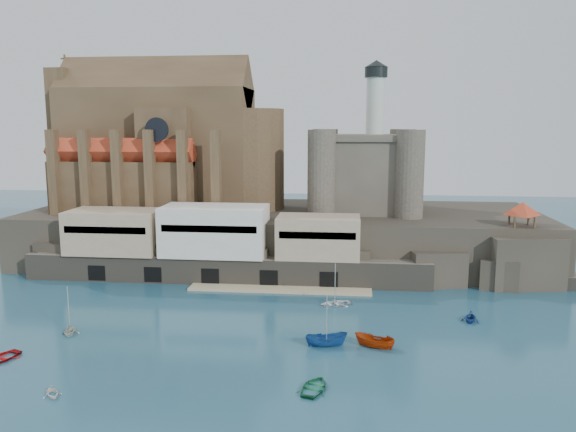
% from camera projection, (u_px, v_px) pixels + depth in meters
% --- Properties ---
extents(ground, '(300.00, 300.00, 0.00)m').
position_uv_depth(ground, '(249.00, 329.00, 74.70)').
color(ground, navy).
rests_on(ground, ground).
extents(promontory, '(100.00, 36.00, 10.00)m').
position_uv_depth(promontory, '(282.00, 235.00, 112.58)').
color(promontory, black).
rests_on(promontory, ground).
extents(quay, '(70.00, 12.00, 13.05)m').
position_uv_depth(quay, '(214.00, 246.00, 97.45)').
color(quay, '#60594C').
rests_on(quay, ground).
extents(church, '(47.00, 25.93, 30.51)m').
position_uv_depth(church, '(167.00, 148.00, 114.77)').
color(church, '#483521').
rests_on(church, promontory).
extents(castle_keep, '(21.20, 21.20, 29.30)m').
position_uv_depth(castle_keep, '(364.00, 169.00, 110.43)').
color(castle_keep, '#49443A').
rests_on(castle_keep, promontory).
extents(rock_outcrop, '(14.50, 10.50, 8.70)m').
position_uv_depth(rock_outcrop, '(519.00, 261.00, 95.05)').
color(rock_outcrop, black).
rests_on(rock_outcrop, ground).
extents(pavilion, '(6.40, 6.40, 5.40)m').
position_uv_depth(pavilion, '(522.00, 210.00, 93.82)').
color(pavilion, '#483521').
rests_on(pavilion, rock_outcrop).
extents(boat_1, '(2.65, 2.53, 2.65)m').
position_uv_depth(boat_1, '(52.00, 396.00, 56.17)').
color(boat_1, white).
rests_on(boat_1, ground).
extents(boat_2, '(2.37, 2.32, 5.20)m').
position_uv_depth(boat_2, '(326.00, 346.00, 68.84)').
color(boat_2, navy).
rests_on(boat_2, ground).
extents(boat_3, '(3.68, 1.91, 4.95)m').
position_uv_depth(boat_3, '(315.00, 389.00, 57.62)').
color(boat_3, '#196F41').
rests_on(boat_3, ground).
extents(boat_4, '(3.06, 2.23, 3.20)m').
position_uv_depth(boat_4, '(70.00, 334.00, 72.78)').
color(boat_4, beige).
rests_on(boat_4, ground).
extents(boat_5, '(2.43, 2.39, 5.01)m').
position_uv_depth(boat_5, '(374.00, 347.00, 68.36)').
color(boat_5, '#A03006').
rests_on(boat_5, ground).
extents(boat_6, '(2.34, 3.66, 4.96)m').
position_uv_depth(boat_6, '(335.00, 305.00, 84.60)').
color(boat_6, white).
rests_on(boat_6, ground).
extents(boat_7, '(3.39, 2.68, 3.43)m').
position_uv_depth(boat_7, '(470.00, 321.00, 77.50)').
color(boat_7, navy).
rests_on(boat_7, ground).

